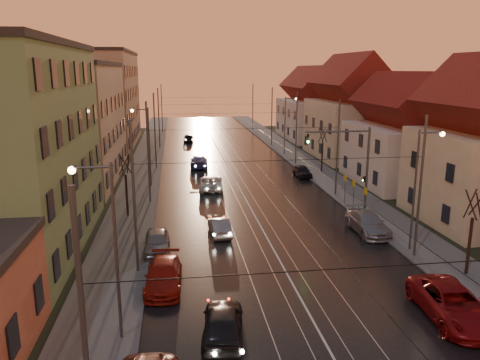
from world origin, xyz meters
name	(u,v)px	position (x,y,z in m)	size (l,w,h in m)	color
ground	(329,350)	(0.00, 0.00, 0.00)	(160.00, 160.00, 0.00)	black
road	(226,165)	(0.00, 40.00, 0.02)	(16.00, 120.00, 0.04)	black
sidewalk_left	(145,166)	(-10.00, 40.00, 0.07)	(4.00, 120.00, 0.15)	#4C4C4C
sidewalk_right	(304,162)	(10.00, 40.00, 0.07)	(4.00, 120.00, 0.15)	#4C4C4C
tram_rail_0	(209,165)	(-2.20, 40.00, 0.06)	(0.06, 120.00, 0.03)	gray
tram_rail_1	(220,165)	(-0.77, 40.00, 0.06)	(0.06, 120.00, 0.03)	gray
tram_rail_2	(233,164)	(0.77, 40.00, 0.06)	(0.06, 120.00, 0.03)	gray
tram_rail_3	(244,164)	(2.20, 40.00, 0.06)	(0.06, 120.00, 0.03)	gray
apartment_left_2	(66,125)	(-17.50, 34.00, 6.00)	(10.00, 20.00, 12.00)	tan
apartment_left_3	(100,100)	(-17.50, 58.00, 7.00)	(10.00, 24.00, 14.00)	#977D61
house_right_2	(403,139)	(17.00, 28.00, 4.64)	(9.18, 12.24, 9.20)	silver
house_right_3	(350,114)	(17.00, 43.00, 5.80)	(9.18, 14.28, 11.50)	#C1B794
house_right_4	(312,109)	(17.00, 61.00, 5.05)	(9.18, 16.32, 10.00)	silver
catenary_pole_l_0	(86,356)	(-8.60, -6.00, 4.50)	(0.16, 0.16, 9.00)	#595B60
catenary_pole_l_1	(134,199)	(-8.60, 9.00, 4.50)	(0.16, 0.16, 9.00)	#595B60
catenary_pole_r_1	(420,189)	(8.60, 9.00, 4.50)	(0.16, 0.16, 9.00)	#595B60
catenary_pole_l_2	(148,153)	(-8.60, 24.00, 4.50)	(0.16, 0.16, 9.00)	#595B60
catenary_pole_r_2	(338,149)	(8.60, 24.00, 4.50)	(0.16, 0.16, 9.00)	#595B60
catenary_pole_l_3	(155,131)	(-8.60, 39.00, 4.50)	(0.16, 0.16, 9.00)	#595B60
catenary_pole_r_3	(296,129)	(8.60, 39.00, 4.50)	(0.16, 0.16, 9.00)	#595B60
catenary_pole_l_4	(159,118)	(-8.60, 54.00, 4.50)	(0.16, 0.16, 9.00)	#595B60
catenary_pole_r_4	(272,117)	(8.60, 54.00, 4.50)	(0.16, 0.16, 9.00)	#595B60
catenary_pole_l_5	(162,109)	(-8.60, 72.00, 4.50)	(0.16, 0.16, 9.00)	#595B60
catenary_pole_r_5	(253,108)	(8.60, 72.00, 4.50)	(0.16, 0.16, 9.00)	#595B60
street_lamp_0	(108,235)	(-9.10, 2.00, 4.89)	(1.75, 0.32, 8.00)	#595B60
street_lamp_1	(420,179)	(9.10, 10.00, 4.89)	(1.75, 0.32, 8.00)	#595B60
street_lamp_2	(146,139)	(-9.10, 30.00, 4.89)	(1.75, 0.32, 8.00)	#595B60
street_lamp_3	(287,120)	(9.10, 46.00, 4.89)	(1.75, 0.32, 8.00)	#595B60
traffic_light_mast	(356,160)	(7.99, 18.00, 4.60)	(5.30, 0.32, 7.20)	#595B60
bare_tree_0	(126,187)	(-10.20, 20.00, 2.49)	(1.09, 1.09, 5.11)	black
bare_tree_1	(470,235)	(10.20, 6.00, 2.49)	(1.09, 1.09, 5.11)	black
bare_tree_2	(322,151)	(10.40, 34.00, 2.49)	(1.09, 1.09, 5.11)	black
driving_car_0	(223,323)	(-4.36, 1.52, 0.75)	(1.78, 4.41, 1.50)	black
driving_car_1	(219,226)	(-3.25, 14.85, 0.62)	(1.31, 3.74, 1.23)	gray
driving_car_2	(211,183)	(-2.86, 27.95, 0.68)	(2.25, 4.88, 1.36)	#BBBBBB
driving_car_3	(199,161)	(-3.46, 38.86, 0.74)	(2.08, 5.12, 1.48)	#1A1D50
driving_car_4	(189,138)	(-4.10, 59.61, 0.67)	(1.57, 3.91, 1.33)	black
parked_left_2	(164,276)	(-7.05, 6.90, 0.69)	(1.92, 4.72, 1.37)	#9C1A0F
parked_left_3	(157,242)	(-7.60, 12.17, 0.70)	(1.64, 4.08, 1.39)	#9E9FA4
parked_right_0	(453,304)	(6.64, 1.66, 0.78)	(2.60, 5.64, 1.57)	maroon
parked_right_1	(368,223)	(7.49, 13.84, 0.73)	(2.06, 5.06, 1.47)	#939298
parked_right_2	(302,171)	(7.60, 32.16, 0.63)	(1.50, 3.72, 1.27)	black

